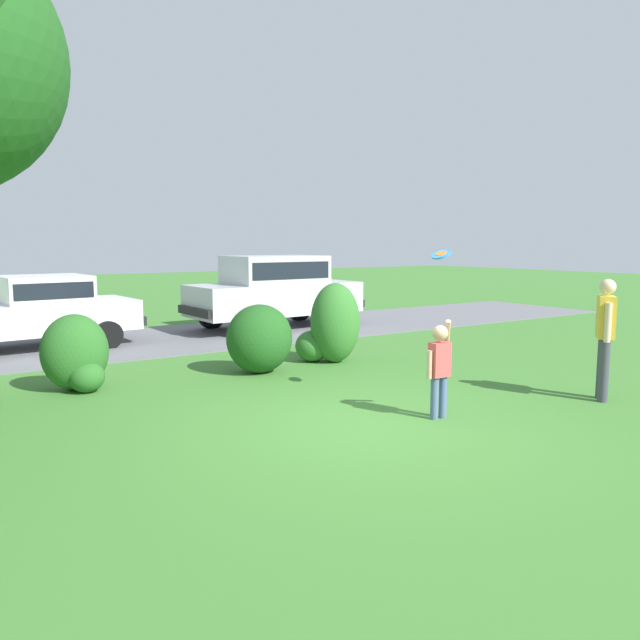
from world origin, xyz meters
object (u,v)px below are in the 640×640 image
object	(u,v)px
frisbee	(441,254)
adult_onlooker	(605,332)
parked_sedan	(35,310)
parked_suv	(275,288)
child_thrower	(439,364)

from	to	relation	value
frisbee	adult_onlooker	bearing A→B (deg)	-29.80
parked_sedan	parked_suv	distance (m)	5.79
adult_onlooker	child_thrower	bearing A→B (deg)	166.73
child_thrower	frisbee	xyz separation A→B (m)	(0.55, 0.57, 1.37)
parked_sedan	parked_suv	xyz separation A→B (m)	(5.79, -0.04, 0.23)
parked_sedan	child_thrower	bearing A→B (deg)	-67.43
parked_suv	frisbee	bearing A→B (deg)	-102.45
parked_suv	child_thrower	world-z (taller)	parked_suv
frisbee	child_thrower	bearing A→B (deg)	-133.78
frisbee	adult_onlooker	distance (m)	2.63
parked_suv	child_thrower	distance (m)	8.72
parked_suv	child_thrower	xyz separation A→B (m)	(-2.28, -8.41, -0.36)
adult_onlooker	parked_suv	bearing A→B (deg)	92.15
parked_sedan	frisbee	size ratio (longest dim) A/B	16.13
parked_suv	child_thrower	size ratio (longest dim) A/B	3.72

